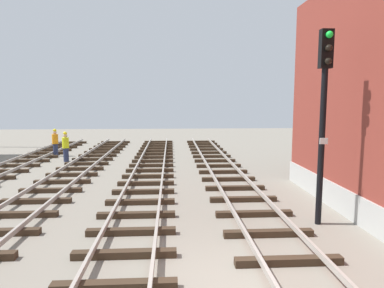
% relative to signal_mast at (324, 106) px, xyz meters
% --- Properties ---
extents(ground_plane, '(80.00, 80.00, 0.00)m').
position_rel_signal_mast_xyz_m(ground_plane, '(-3.26, -3.36, -3.60)').
color(ground_plane, gray).
extents(track_near_building, '(2.50, 49.93, 0.32)m').
position_rel_signal_mast_xyz_m(track_near_building, '(-1.79, -3.36, -3.47)').
color(track_near_building, '#38281C').
rests_on(track_near_building, ground).
extents(track_centre, '(2.50, 49.93, 0.32)m').
position_rel_signal_mast_xyz_m(track_centre, '(-5.60, -3.36, -3.47)').
color(track_centre, '#38281C').
rests_on(track_centre, ground).
extents(signal_mast, '(0.36, 0.40, 5.77)m').
position_rel_signal_mast_xyz_m(signal_mast, '(0.00, 0.00, 0.00)').
color(signal_mast, black).
rests_on(signal_mast, ground).
extents(track_worker_foreground, '(0.40, 0.40, 1.87)m').
position_rel_signal_mast_xyz_m(track_worker_foreground, '(-10.97, 11.55, -2.67)').
color(track_worker_foreground, '#262D4C').
rests_on(track_worker_foreground, ground).
extents(track_worker_distant, '(0.40, 0.40, 1.87)m').
position_rel_signal_mast_xyz_m(track_worker_distant, '(-12.32, 13.76, -2.67)').
color(track_worker_distant, '#262D4C').
rests_on(track_worker_distant, ground).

